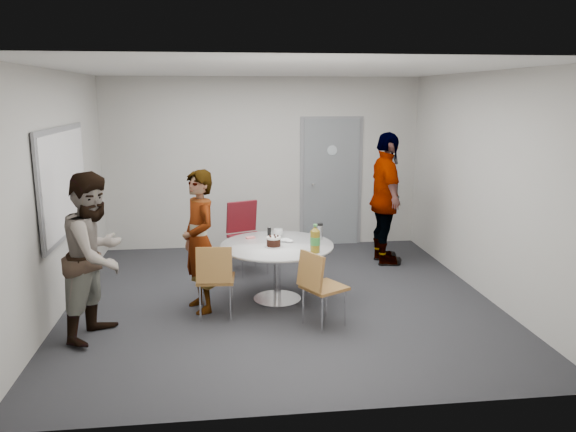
{
  "coord_description": "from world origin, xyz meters",
  "views": [
    {
      "loc": [
        -0.7,
        -6.39,
        2.43
      ],
      "look_at": [
        0.12,
        0.25,
        0.97
      ],
      "focal_mm": 35.0,
      "sensor_mm": 36.0,
      "label": 1
    }
  ],
  "objects": [
    {
      "name": "chair_near_right",
      "position": [
        0.3,
        -0.87,
        0.5
      ],
      "size": [
        0.56,
        0.55,
        0.83
      ],
      "rotation": [
        0.0,
        0.0,
        -1.06
      ],
      "color": "brown",
      "rests_on": "floor"
    },
    {
      "name": "table",
      "position": [
        -0.02,
        -0.04,
        0.61
      ],
      "size": [
        1.34,
        1.34,
        1.02
      ],
      "color": "silver",
      "rests_on": "floor"
    },
    {
      "name": "ceiling",
      "position": [
        0.0,
        0.0,
        2.7
      ],
      "size": [
        5.0,
        5.0,
        0.0
      ],
      "primitive_type": "plane",
      "rotation": [
        3.14,
        0.0,
        0.0
      ],
      "color": "silver",
      "rests_on": "wall_back"
    },
    {
      "name": "chair_far",
      "position": [
        -0.36,
        1.18,
        0.6
      ],
      "size": [
        0.61,
        0.64,
        0.98
      ],
      "rotation": [
        0.0,
        0.0,
        3.53
      ],
      "color": "#5C1219",
      "rests_on": "floor"
    },
    {
      "name": "wall_front",
      "position": [
        0.0,
        -2.5,
        1.35
      ],
      "size": [
        5.0,
        0.0,
        5.0
      ],
      "primitive_type": "plane",
      "rotation": [
        -1.57,
        0.0,
        0.0
      ],
      "color": "#B7B4AE",
      "rests_on": "floor"
    },
    {
      "name": "chair_near_left",
      "position": [
        -0.77,
        -0.51,
        0.51
      ],
      "size": [
        0.43,
        0.46,
        0.84
      ],
      "rotation": [
        0.0,
        0.0,
        -0.07
      ],
      "color": "brown",
      "rests_on": "floor"
    },
    {
      "name": "whiteboard",
      "position": [
        -2.46,
        0.2,
        1.45
      ],
      "size": [
        0.04,
        1.9,
        1.25
      ],
      "color": "gray",
      "rests_on": "wall_left"
    },
    {
      "name": "floor",
      "position": [
        0.0,
        0.0,
        0.0
      ],
      "size": [
        5.0,
        5.0,
        0.0
      ],
      "primitive_type": "plane",
      "color": "#232327",
      "rests_on": "ground"
    },
    {
      "name": "person_left",
      "position": [
        -1.95,
        -0.79,
        0.85
      ],
      "size": [
        0.89,
        1.0,
        1.69
      ],
      "primitive_type": "imported",
      "rotation": [
        0.0,
        0.0,
        1.21
      ],
      "color": "white",
      "rests_on": "floor"
    },
    {
      "name": "wall_left",
      "position": [
        -2.5,
        0.0,
        1.35
      ],
      "size": [
        0.0,
        5.0,
        5.0
      ],
      "primitive_type": "plane",
      "rotation": [
        1.57,
        0.0,
        1.57
      ],
      "color": "#B7B4AE",
      "rests_on": "floor"
    },
    {
      "name": "person_main",
      "position": [
        -0.94,
        -0.21,
        0.81
      ],
      "size": [
        0.59,
        0.69,
        1.62
      ],
      "primitive_type": "imported",
      "rotation": [
        0.0,
        0.0,
        -1.17
      ],
      "color": "#A5C6EA",
      "rests_on": "floor"
    },
    {
      "name": "wall_right",
      "position": [
        2.5,
        0.0,
        1.35
      ],
      "size": [
        0.0,
        5.0,
        5.0
      ],
      "primitive_type": "plane",
      "rotation": [
        1.57,
        0.0,
        -1.57
      ],
      "color": "#B7B4AE",
      "rests_on": "floor"
    },
    {
      "name": "person_right",
      "position": [
        1.67,
        1.31,
        0.96
      ],
      "size": [
        0.5,
        1.13,
        1.91
      ],
      "primitive_type": "imported",
      "rotation": [
        0.0,
        0.0,
        1.54
      ],
      "color": "black",
      "rests_on": "floor"
    },
    {
      "name": "wall_back",
      "position": [
        0.0,
        2.5,
        1.35
      ],
      "size": [
        5.0,
        0.0,
        5.0
      ],
      "primitive_type": "plane",
      "rotation": [
        1.57,
        0.0,
        0.0
      ],
      "color": "#B7B4AE",
      "rests_on": "floor"
    },
    {
      "name": "door",
      "position": [
        1.1,
        2.48,
        1.03
      ],
      "size": [
        1.02,
        0.17,
        2.12
      ],
      "color": "slate",
      "rests_on": "wall_back"
    }
  ]
}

